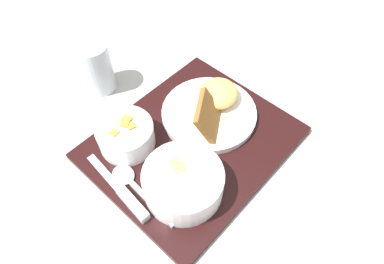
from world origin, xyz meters
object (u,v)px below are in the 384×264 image
Objects in this scene: bowl_salad at (126,134)px; bowl_soup at (183,182)px; plate_main at (212,108)px; spoon at (133,184)px; knife at (128,199)px; glass_water at (97,70)px.

bowl_salad is 0.78× the size of bowl_soup.
plate_main is 0.23m from spoon.
bowl_soup is at bearing -139.96° from spoon.
glass_water is at bearing -24.30° from knife.
plate_main is at bearing -85.37° from spoon.
knife is (-0.26, 0.01, -0.01)m from plate_main.
glass_water is at bearing 60.48° from bowl_salad.
bowl_soup is 0.81× the size of knife.
bowl_soup reaches higher than knife.
bowl_soup is 1.20× the size of glass_water.
spoon is (-0.05, 0.08, -0.03)m from bowl_soup.
bowl_salad reaches higher than spoon.
bowl_salad is at bearing 82.35° from bowl_soup.
glass_water reaches higher than spoon.
spoon is 1.37× the size of glass_water.
bowl_salad is 0.19m from glass_water.
knife is (-0.09, -0.08, -0.02)m from bowl_salad.
bowl_soup is 0.10m from knife.
knife is at bearing 125.85° from spoon.
bowl_soup is at bearing -97.65° from bowl_salad.
bowl_salad is 0.19m from plate_main.
bowl_soup is 0.72× the size of plate_main.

